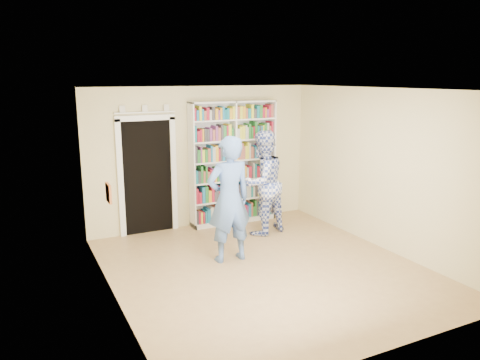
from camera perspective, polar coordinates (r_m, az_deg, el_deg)
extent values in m
plane|color=#A1794D|center=(7.29, 3.04, -10.73)|extent=(5.00, 5.00, 0.00)
plane|color=white|center=(6.70, 3.31, 10.98)|extent=(5.00, 5.00, 0.00)
plane|color=beige|center=(9.09, -4.62, 2.82)|extent=(4.50, 0.00, 4.50)
plane|color=beige|center=(6.12, -15.53, -2.42)|extent=(0.00, 5.00, 5.00)
plane|color=beige|center=(8.20, 16.99, 1.24)|extent=(0.00, 5.00, 5.00)
cube|color=white|center=(9.20, -0.85, 2.08)|extent=(1.76, 0.33, 2.42)
cube|color=white|center=(9.20, -0.85, 2.08)|extent=(0.03, 0.33, 2.42)
cube|color=black|center=(8.79, -11.21, 0.29)|extent=(0.90, 0.03, 2.10)
cube|color=white|center=(8.66, -14.37, -0.05)|extent=(0.10, 0.06, 2.20)
cube|color=white|center=(8.92, -8.09, 0.58)|extent=(0.10, 0.06, 2.20)
cube|color=white|center=(8.61, -11.50, 7.44)|extent=(1.10, 0.06, 0.10)
cube|color=white|center=(8.60, -11.51, 8.10)|extent=(1.10, 0.08, 0.02)
cube|color=brown|center=(6.30, -15.73, -1.53)|extent=(0.03, 0.25, 0.25)
imported|color=#5174B4|center=(7.29, -1.34, -2.39)|extent=(0.73, 0.48, 2.00)
imported|color=#33479D|center=(8.60, 2.74, -0.35)|extent=(1.09, 0.95, 1.93)
cube|color=white|center=(8.53, 4.24, -0.98)|extent=(0.18, 0.05, 0.26)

